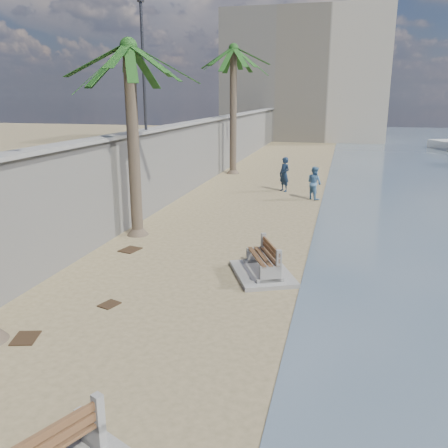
{
  "coord_description": "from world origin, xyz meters",
  "views": [
    {
      "loc": [
        2.93,
        -6.53,
        5.01
      ],
      "look_at": [
        -0.5,
        7.0,
        1.2
      ],
      "focal_mm": 38.0,
      "sensor_mm": 36.0,
      "label": 1
    }
  ],
  "objects_px": {
    "palm_back": "(234,50)",
    "person_b": "(314,181)",
    "palm_mid": "(129,49)",
    "bench_far": "(263,262)",
    "person_a": "(284,172)"
  },
  "relations": [
    {
      "from": "person_b",
      "to": "person_a",
      "type": "bearing_deg",
      "value": 0.18
    },
    {
      "from": "palm_mid",
      "to": "person_b",
      "type": "relative_size",
      "value": 4.13
    },
    {
      "from": "bench_far",
      "to": "palm_back",
      "type": "bearing_deg",
      "value": 105.85
    },
    {
      "from": "palm_mid",
      "to": "person_b",
      "type": "height_order",
      "value": "palm_mid"
    },
    {
      "from": "person_a",
      "to": "person_b",
      "type": "height_order",
      "value": "person_a"
    },
    {
      "from": "bench_far",
      "to": "palm_back",
      "type": "xyz_separation_m",
      "value": [
        -5.01,
        17.63,
        7.25
      ]
    },
    {
      "from": "palm_back",
      "to": "person_a",
      "type": "distance_m",
      "value": 9.3
    },
    {
      "from": "palm_back",
      "to": "person_a",
      "type": "xyz_separation_m",
      "value": [
        4.03,
        -5.15,
        -6.61
      ]
    },
    {
      "from": "bench_far",
      "to": "person_b",
      "type": "height_order",
      "value": "person_b"
    },
    {
      "from": "palm_mid",
      "to": "person_a",
      "type": "xyz_separation_m",
      "value": [
        4.21,
        9.55,
        -5.46
      ]
    },
    {
      "from": "palm_mid",
      "to": "person_b",
      "type": "xyz_separation_m",
      "value": [
        5.9,
        7.9,
        -5.6
      ]
    },
    {
      "from": "palm_back",
      "to": "person_b",
      "type": "height_order",
      "value": "palm_back"
    },
    {
      "from": "person_a",
      "to": "bench_far",
      "type": "bearing_deg",
      "value": -43.97
    },
    {
      "from": "bench_far",
      "to": "palm_back",
      "type": "relative_size",
      "value": 0.3
    },
    {
      "from": "person_a",
      "to": "person_b",
      "type": "xyz_separation_m",
      "value": [
        1.69,
        -1.65,
        -0.14
      ]
    }
  ]
}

